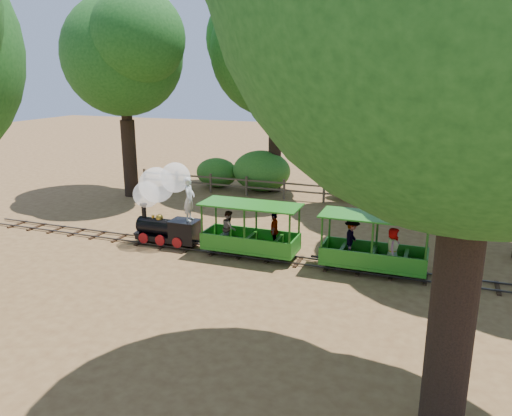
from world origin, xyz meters
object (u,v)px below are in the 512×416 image
(locomotive, at_px, (163,198))
(carriage_front, at_px, (250,235))
(carriage_rear, at_px, (370,248))
(fence, at_px, (304,189))

(locomotive, height_order, carriage_front, locomotive)
(carriage_rear, xyz_separation_m, fence, (-4.31, 8.00, -0.23))
(locomotive, distance_m, carriage_rear, 7.46)
(carriage_front, bearing_deg, locomotive, 178.81)
(carriage_front, xyz_separation_m, carriage_rear, (4.03, -0.00, 0.04))
(carriage_front, height_order, carriage_rear, same)
(carriage_front, distance_m, carriage_rear, 4.03)
(fence, bearing_deg, carriage_front, -87.99)
(carriage_front, relative_size, fence, 0.19)
(locomotive, distance_m, fence, 8.59)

